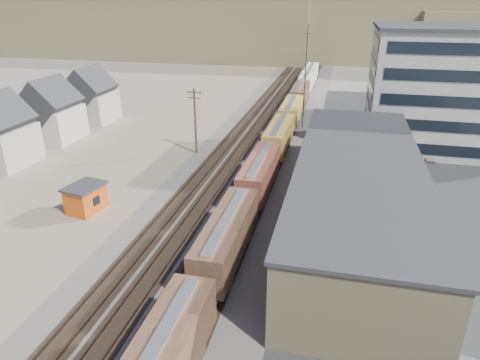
% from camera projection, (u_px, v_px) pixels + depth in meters
% --- Properties ---
extents(ballast_bed, '(18.00, 200.00, 0.06)m').
position_uv_depth(ballast_bed, '(260.00, 141.00, 71.57)').
color(ballast_bed, '#4C4742').
rests_on(ballast_bed, ground).
extents(dirt_yard, '(24.00, 180.00, 0.03)m').
position_uv_depth(dirt_yard, '(123.00, 151.00, 66.90)').
color(dirt_yard, '#7E7056').
rests_on(dirt_yard, ground).
extents(asphalt_lot, '(26.00, 120.00, 0.04)m').
position_uv_depth(asphalt_lot, '(410.00, 190.00, 53.50)').
color(asphalt_lot, '#232326').
rests_on(asphalt_lot, ground).
extents(rail_tracks, '(11.40, 200.00, 0.24)m').
position_uv_depth(rail_tracks, '(257.00, 140.00, 71.65)').
color(rail_tracks, black).
rests_on(rail_tracks, ground).
extents(freight_train, '(3.00, 119.74, 4.46)m').
position_uv_depth(freight_train, '(285.00, 123.00, 71.83)').
color(freight_train, black).
rests_on(freight_train, ground).
extents(warehouse, '(12.40, 40.40, 7.25)m').
position_uv_depth(warehouse, '(356.00, 191.00, 44.62)').
color(warehouse, tan).
rests_on(warehouse, ground).
extents(office_tower, '(22.60, 18.60, 18.45)m').
position_uv_depth(office_tower, '(444.00, 88.00, 66.39)').
color(office_tower, '#9E998E').
rests_on(office_tower, ground).
extents(utility_pole_north, '(2.20, 0.32, 10.00)m').
position_uv_depth(utility_pole_north, '(195.00, 120.00, 64.14)').
color(utility_pole_north, '#382619').
rests_on(utility_pole_north, ground).
extents(radio_mast, '(1.20, 0.16, 18.00)m').
position_uv_depth(radio_mast, '(305.00, 77.00, 75.62)').
color(radio_mast, black).
rests_on(radio_mast, ground).
extents(hills_north, '(265.00, 80.00, 32.00)m').
position_uv_depth(hills_north, '(317.00, 18.00, 171.25)').
color(hills_north, brown).
rests_on(hills_north, ground).
extents(maintenance_shed, '(4.02, 4.81, 3.14)m').
position_uv_depth(maintenance_shed, '(86.00, 198.00, 47.87)').
color(maintenance_shed, '#C94C12').
rests_on(maintenance_shed, ground).
extents(parked_car_blue, '(6.02, 5.65, 1.57)m').
position_uv_depth(parked_car_blue, '(438.00, 149.00, 65.71)').
color(parked_car_blue, navy).
rests_on(parked_car_blue, ground).
extents(parked_car_far, '(2.43, 4.72, 1.54)m').
position_uv_depth(parked_car_far, '(428.00, 153.00, 63.85)').
color(parked_car_far, silver).
rests_on(parked_car_far, ground).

